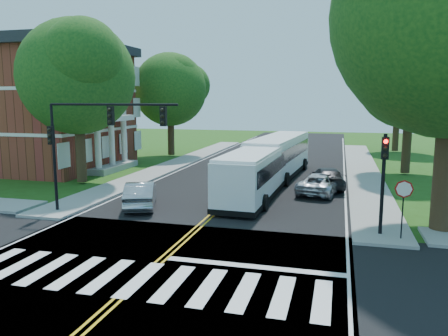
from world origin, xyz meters
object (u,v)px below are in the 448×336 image
(bus_lead, at_px, (257,171))
(dark_sedan, at_px, (327,178))
(signal_ne, at_px, (384,171))
(hatchback, at_px, (141,194))
(signal_nw, at_px, (92,132))
(suv, at_px, (321,184))
(bus_follow, at_px, (279,155))

(bus_lead, xyz_separation_m, dark_sedan, (4.19, 3.74, -0.86))
(signal_ne, distance_m, hatchback, 12.92)
(signal_nw, distance_m, dark_sedan, 15.91)
(signal_ne, distance_m, suv, 9.22)
(signal_nw, xyz_separation_m, signal_ne, (14.06, 0.01, -1.41))
(signal_ne, height_order, bus_lead, signal_ne)
(signal_ne, distance_m, bus_follow, 15.50)
(suv, bearing_deg, signal_ne, 122.17)
(bus_lead, bearing_deg, dark_sedan, -136.08)
(signal_nw, height_order, signal_ne, signal_nw)
(dark_sedan, bearing_deg, bus_follow, -53.46)
(signal_nw, bearing_deg, suv, 37.19)
(hatchback, relative_size, suv, 0.94)
(bus_lead, distance_m, suv, 4.35)
(bus_lead, relative_size, suv, 2.44)
(hatchback, xyz_separation_m, suv, (9.61, 6.23, -0.08))
(signal_ne, relative_size, hatchback, 0.99)
(bus_follow, bearing_deg, dark_sedan, 140.80)
(signal_ne, xyz_separation_m, bus_lead, (-6.80, 6.67, -1.39))
(signal_nw, height_order, dark_sedan, signal_nw)
(bus_follow, xyz_separation_m, dark_sedan, (3.78, -3.64, -0.97))
(suv, bearing_deg, bus_follow, -45.30)
(bus_follow, height_order, dark_sedan, bus_follow)
(bus_lead, bearing_deg, signal_nw, 44.85)
(bus_follow, xyz_separation_m, hatchback, (-6.14, -11.85, -0.93))
(signal_ne, relative_size, bus_follow, 0.36)
(bus_follow, distance_m, suv, 6.68)
(signal_nw, distance_m, bus_follow, 16.25)
(signal_ne, height_order, dark_sedan, signal_ne)
(signal_nw, bearing_deg, bus_lead, 42.66)
(bus_lead, xyz_separation_m, bus_follow, (0.41, 7.38, 0.10))
(signal_nw, distance_m, suv, 14.46)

